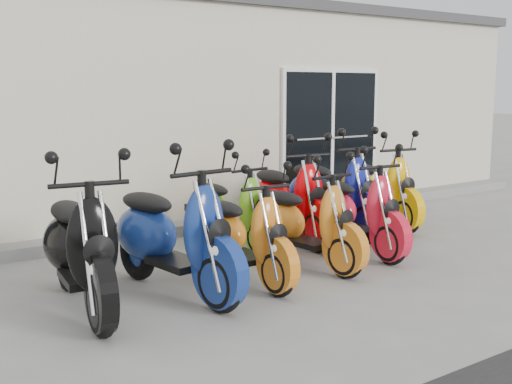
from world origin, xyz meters
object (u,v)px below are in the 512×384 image
(scooter_front_orange_a, at_px, (243,221))
(scooter_front_orange_b, at_px, (305,209))
(scooter_back_green, at_px, (229,198))
(scooter_back_blue, at_px, (332,180))
(scooter_back_red, at_px, (289,187))
(scooter_front_black, at_px, (79,229))
(scooter_front_blue, at_px, (172,217))
(scooter_front_red, at_px, (355,198))
(scooter_back_yellow, at_px, (378,178))

(scooter_front_orange_a, height_order, scooter_front_orange_b, scooter_front_orange_b)
(scooter_front_orange_a, bearing_deg, scooter_back_green, 63.34)
(scooter_front_orange_b, relative_size, scooter_back_blue, 0.88)
(scooter_back_red, bearing_deg, scooter_back_green, 178.53)
(scooter_front_black, relative_size, scooter_back_green, 1.19)
(scooter_back_green, bearing_deg, scooter_front_blue, -146.72)
(scooter_front_red, bearing_deg, scooter_front_blue, -172.31)
(scooter_back_yellow, bearing_deg, scooter_front_orange_a, -151.80)
(scooter_front_black, xyz_separation_m, scooter_front_blue, (0.90, -0.05, 0.01))
(scooter_front_orange_a, distance_m, scooter_back_green, 1.42)
(scooter_front_orange_b, relative_size, scooter_back_green, 1.04)
(scooter_front_blue, distance_m, scooter_front_red, 2.58)
(scooter_front_black, height_order, scooter_back_blue, scooter_front_black)
(scooter_front_red, bearing_deg, scooter_back_yellow, 39.64)
(scooter_back_blue, bearing_deg, scooter_front_orange_b, -141.40)
(scooter_front_red, relative_size, scooter_back_blue, 0.91)
(scooter_back_blue, bearing_deg, scooter_back_yellow, 4.40)
(scooter_front_blue, relative_size, scooter_front_orange_b, 1.16)
(scooter_back_yellow, bearing_deg, scooter_back_green, -174.38)
(scooter_front_orange_b, relative_size, scooter_back_red, 0.91)
(scooter_front_blue, distance_m, scooter_back_blue, 3.19)
(scooter_front_blue, distance_m, scooter_back_green, 1.88)
(scooter_front_orange_b, distance_m, scooter_back_blue, 1.69)
(scooter_back_yellow, bearing_deg, scooter_front_orange_b, -146.50)
(scooter_front_blue, xyz_separation_m, scooter_front_red, (2.57, 0.15, -0.09))
(scooter_back_blue, distance_m, scooter_back_yellow, 0.93)
(scooter_back_red, relative_size, scooter_back_yellow, 1.02)
(scooter_front_red, distance_m, scooter_back_green, 1.56)
(scooter_front_black, xyz_separation_m, scooter_front_red, (3.48, 0.10, -0.08))
(scooter_front_black, xyz_separation_m, scooter_back_red, (3.19, 1.05, -0.03))
(scooter_back_green, relative_size, scooter_back_blue, 0.85)
(scooter_front_red, xyz_separation_m, scooter_back_red, (-0.29, 0.95, 0.04))
(scooter_front_orange_b, bearing_deg, scooter_front_orange_a, -179.70)
(scooter_front_blue, xyz_separation_m, scooter_back_yellow, (3.94, 1.12, -0.06))
(scooter_front_blue, height_order, scooter_back_green, scooter_front_blue)
(scooter_front_orange_a, relative_size, scooter_back_green, 1.01)
(scooter_front_blue, height_order, scooter_front_orange_a, scooter_front_blue)
(scooter_front_orange_b, relative_size, scooter_front_red, 0.97)
(scooter_front_orange_b, height_order, scooter_back_green, scooter_front_orange_b)
(scooter_front_blue, bearing_deg, scooter_front_orange_b, -6.06)
(scooter_front_black, distance_m, scooter_back_red, 3.35)
(scooter_front_orange_a, distance_m, scooter_back_red, 1.89)
(scooter_front_red, bearing_deg, scooter_back_green, 141.31)
(scooter_front_orange_b, bearing_deg, scooter_front_red, 2.46)
(scooter_back_green, xyz_separation_m, scooter_back_blue, (1.58, -0.15, 0.11))
(scooter_back_green, distance_m, scooter_back_blue, 1.59)
(scooter_front_red, relative_size, scooter_back_green, 1.07)
(scooter_front_black, xyz_separation_m, scooter_front_orange_b, (2.58, -0.02, -0.10))
(scooter_back_green, xyz_separation_m, scooter_back_yellow, (2.51, -0.10, 0.07))
(scooter_front_blue, height_order, scooter_back_yellow, scooter_front_blue)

